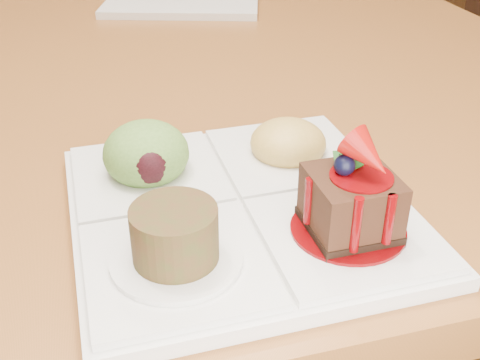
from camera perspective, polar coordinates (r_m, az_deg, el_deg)
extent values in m
plane|color=brown|center=(1.53, -6.76, -11.13)|extent=(6.00, 6.00, 0.00)
cube|color=brown|center=(1.18, -9.01, 16.25)|extent=(1.00, 1.80, 0.04)
cylinder|color=brown|center=(2.16, 0.56, 13.03)|extent=(0.06, 0.06, 0.71)
cube|color=black|center=(1.49, 21.00, 4.07)|extent=(0.47, 0.47, 0.04)
cylinder|color=black|center=(1.41, 20.63, -7.60)|extent=(0.03, 0.03, 0.38)
cylinder|color=black|center=(1.78, 18.82, 1.36)|extent=(0.03, 0.03, 0.38)
cylinder|color=black|center=(1.56, 11.51, -1.86)|extent=(0.03, 0.03, 0.38)
cube|color=silver|center=(0.48, 0.00, -2.97)|extent=(0.26, 0.26, 0.01)
cube|color=silver|center=(0.45, 10.15, -5.05)|extent=(0.12, 0.12, 0.01)
cube|color=silver|center=(0.41, -6.01, -8.01)|extent=(0.12, 0.12, 0.01)
cube|color=silver|center=(0.52, -8.71, 0.55)|extent=(0.12, 0.12, 0.01)
cube|color=silver|center=(0.54, 4.53, 2.45)|extent=(0.12, 0.12, 0.01)
cylinder|color=#590305|center=(0.44, 10.20, -4.61)|extent=(0.08, 0.08, 0.00)
cube|color=black|center=(0.44, 10.23, -4.32)|extent=(0.06, 0.06, 0.01)
cube|color=black|center=(0.43, 10.51, -1.81)|extent=(0.06, 0.06, 0.04)
cylinder|color=#590305|center=(0.42, 10.77, 0.46)|extent=(0.04, 0.04, 0.00)
sphere|color=black|center=(0.42, 9.88, 1.41)|extent=(0.01, 0.01, 0.01)
cone|color=#960E09|center=(0.41, 12.11, 2.24)|extent=(0.04, 0.05, 0.04)
cube|color=#154611|center=(0.43, 10.52, 1.91)|extent=(0.01, 0.02, 0.01)
cube|color=#154611|center=(0.43, 9.56, 1.92)|extent=(0.01, 0.02, 0.01)
cylinder|color=#590305|center=(0.40, 10.97, -4.21)|extent=(0.01, 0.01, 0.04)
cylinder|color=#590305|center=(0.41, 13.97, -3.64)|extent=(0.01, 0.01, 0.04)
cylinder|color=#590305|center=(0.42, 6.55, -1.99)|extent=(0.01, 0.01, 0.04)
cylinder|color=silver|center=(0.41, -6.05, -7.46)|extent=(0.09, 0.09, 0.00)
cylinder|color=#492314|center=(0.40, -6.21, -5.09)|extent=(0.06, 0.06, 0.04)
cylinder|color=#4B2110|center=(0.39, -6.32, -3.55)|extent=(0.05, 0.05, 0.00)
ellipsoid|color=olive|center=(0.51, -8.89, 2.50)|extent=(0.07, 0.07, 0.05)
ellipsoid|color=black|center=(0.49, -8.51, 1.30)|extent=(0.04, 0.03, 0.03)
ellipsoid|color=gold|center=(0.54, 4.58, 3.52)|extent=(0.07, 0.07, 0.04)
cube|color=#BE6D0D|center=(0.54, 5.90, 4.53)|extent=(0.02, 0.02, 0.02)
cube|color=#4E6C17|center=(0.55, 3.79, 4.30)|extent=(0.02, 0.02, 0.02)
cube|color=#BE6D0D|center=(0.53, 3.34, 3.45)|extent=(0.02, 0.02, 0.02)
cube|color=#4E6C17|center=(0.53, 5.40, 3.36)|extent=(0.02, 0.02, 0.01)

